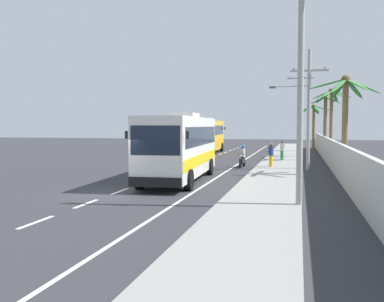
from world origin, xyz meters
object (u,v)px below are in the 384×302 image
palm_fourth (325,114)px  utility_pole_far (300,106)px  palm_second (331,108)px  pedestrian_near_kerb (282,150)px  motorcycle_beside_bus (243,158)px  pedestrian_midwalk (271,154)px  coach_bus_foreground (180,145)px  coach_bus_far_lane (206,135)px  utility_pole_nearest (301,68)px  utility_pole_mid (307,106)px  palm_third (346,107)px  palm_nearest (314,119)px

palm_fourth → utility_pole_far: bearing=138.0°
palm_second → pedestrian_near_kerb: bearing=-168.4°
motorcycle_beside_bus → palm_second: size_ratio=0.31×
pedestrian_midwalk → coach_bus_foreground: bearing=-30.9°
coach_bus_far_lane → pedestrian_near_kerb: coach_bus_far_lane is taller
utility_pole_nearest → palm_second: bearing=83.4°
coach_bus_far_lane → palm_second: palm_second is taller
coach_bus_far_lane → utility_pole_nearest: (10.06, -30.84, 3.26)m
utility_pole_mid → palm_third: bearing=-58.0°
pedestrian_midwalk → palm_third: (4.67, -4.41, 3.22)m
utility_pole_far → palm_nearest: (1.61, 7.64, -1.13)m
pedestrian_midwalk → utility_pole_mid: utility_pole_mid is taller
pedestrian_near_kerb → motorcycle_beside_bus: bearing=9.0°
palm_fourth → coach_bus_far_lane: bearing=161.8°
coach_bus_foreground → pedestrian_midwalk: bearing=61.5°
coach_bus_foreground → utility_pole_mid: utility_pole_mid is taller
pedestrian_midwalk → palm_nearest: 21.67m
coach_bus_far_lane → palm_fourth: 13.27m
motorcycle_beside_bus → utility_pole_mid: size_ratio=0.23×
palm_second → palm_fourth: size_ratio=1.02×
coach_bus_foreground → utility_pole_far: (6.57, 21.94, 3.03)m
coach_bus_far_lane → palm_third: size_ratio=1.95×
pedestrian_near_kerb → palm_third: palm_third is taller
palm_third → utility_pole_nearest: bearing=-103.7°
pedestrian_near_kerb → utility_pole_far: (1.44, 7.29, 4.05)m
palm_nearest → palm_second: bearing=-86.0°
motorcycle_beside_bus → utility_pole_far: bearing=72.7°
pedestrian_midwalk → palm_nearest: palm_nearest is taller
pedestrian_midwalk → palm_fourth: 12.63m
palm_third → palm_fourth: size_ratio=1.00×
utility_pole_nearest → palm_second: utility_pole_nearest is taller
coach_bus_foreground → palm_third: 10.32m
utility_pole_mid → palm_nearest: bearing=87.1°
utility_pole_far → palm_fourth: size_ratio=1.57×
utility_pole_nearest → palm_fourth: 26.88m
coach_bus_foreground → palm_third: bearing=23.4°
motorcycle_beside_bus → palm_nearest: size_ratio=0.35×
coach_bus_far_lane → palm_fourth: (12.43, -4.09, 2.20)m
utility_pole_nearest → pedestrian_midwalk: bearing=97.4°
motorcycle_beside_bus → pedestrian_midwalk: bearing=-8.5°
pedestrian_near_kerb → pedestrian_midwalk: size_ratio=0.96×
utility_pole_nearest → palm_second: 22.59m
coach_bus_foreground → palm_fourth: palm_fourth is taller
utility_pole_mid → palm_second: utility_pole_mid is taller
coach_bus_far_lane → coach_bus_foreground: bearing=-81.7°
coach_bus_foreground → motorcycle_beside_bus: coach_bus_foreground is taller
pedestrian_midwalk → utility_pole_far: utility_pole_far is taller
coach_bus_far_lane → palm_second: size_ratio=1.90×
palm_fourth → utility_pole_mid: bearing=-98.7°
coach_bus_foreground → coach_bus_far_lane: (-3.49, 23.90, 0.03)m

